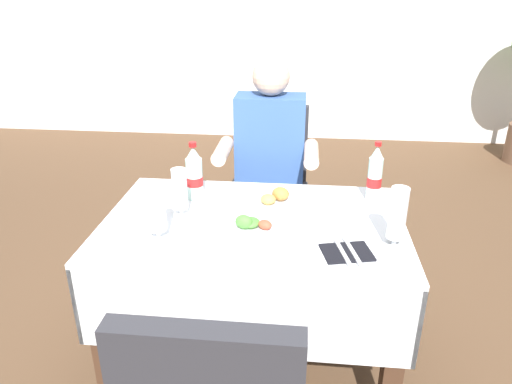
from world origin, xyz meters
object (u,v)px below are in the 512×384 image
object	(u,v)px
chair_far_diner_seat	(268,185)
seated_diner_far	(269,165)
main_dining_table	(254,257)
plate_far_diner	(274,199)
beer_glass_left	(397,218)
cola_bottle_primary	(375,175)
beer_glass_right	(156,212)
cola_bottle_secondary	(194,174)
plate_near_camera	(254,229)
napkin_cutlery_set	(347,252)
beer_glass_middle	(180,192)

from	to	relation	value
chair_far_diner_seat	seated_diner_far	size ratio (longest dim) A/B	0.77
main_dining_table	plate_far_diner	world-z (taller)	plate_far_diner
beer_glass_left	cola_bottle_primary	xyz separation A→B (m)	(-0.03, 0.39, 0.00)
plate_far_diner	beer_glass_right	world-z (taller)	beer_glass_right
seated_diner_far	main_dining_table	bearing A→B (deg)	-90.88
plate_far_diner	seated_diner_far	bearing A→B (deg)	96.70
cola_bottle_secondary	plate_near_camera	bearing A→B (deg)	-45.37
main_dining_table	napkin_cutlery_set	xyz separation A→B (m)	(0.35, -0.21, 0.18)
main_dining_table	beer_glass_middle	bearing A→B (deg)	177.42
beer_glass_right	cola_bottle_primary	distance (m)	0.93
seated_diner_far	beer_glass_right	xyz separation A→B (m)	(-0.34, -0.85, 0.13)
main_dining_table	chair_far_diner_seat	distance (m)	0.78
cola_bottle_primary	main_dining_table	bearing A→B (deg)	-153.91
chair_far_diner_seat	beer_glass_right	xyz separation A→B (m)	(-0.33, -0.96, 0.28)
plate_near_camera	beer_glass_left	size ratio (longest dim) A/B	1.05
main_dining_table	cola_bottle_secondary	distance (m)	0.44
plate_far_diner	cola_bottle_primary	world-z (taller)	cola_bottle_primary
main_dining_table	seated_diner_far	bearing A→B (deg)	89.12
chair_far_diner_seat	plate_far_diner	xyz separation A→B (m)	(0.07, -0.61, 0.19)
seated_diner_far	plate_near_camera	bearing A→B (deg)	-89.75
beer_glass_right	napkin_cutlery_set	xyz separation A→B (m)	(0.69, -0.04, -0.10)
chair_far_diner_seat	plate_near_camera	bearing A→B (deg)	-89.11
beer_glass_left	plate_far_diner	bearing A→B (deg)	145.19
cola_bottle_secondary	napkin_cutlery_set	world-z (taller)	cola_bottle_secondary
seated_diner_far	cola_bottle_primary	size ratio (longest dim) A/B	4.74
napkin_cutlery_set	chair_far_diner_seat	bearing A→B (deg)	109.48
chair_far_diner_seat	beer_glass_left	xyz separation A→B (m)	(0.52, -0.92, 0.29)
seated_diner_far	plate_far_diner	size ratio (longest dim) A/B	5.49
beer_glass_middle	napkin_cutlery_set	xyz separation A→B (m)	(0.65, -0.23, -0.10)
plate_near_camera	seated_diner_far	bearing A→B (deg)	90.25
beer_glass_right	cola_bottle_secondary	distance (m)	0.37
beer_glass_left	plate_near_camera	bearing A→B (deg)	175.46
beer_glass_middle	beer_glass_right	size ratio (longest dim) A/B	0.95
beer_glass_middle	napkin_cutlery_set	size ratio (longest dim) A/B	1.03
plate_far_diner	cola_bottle_primary	xyz separation A→B (m)	(0.42, 0.07, 0.10)
chair_far_diner_seat	beer_glass_left	distance (m)	1.10
chair_far_diner_seat	beer_glass_middle	bearing A→B (deg)	-111.10
beer_glass_right	cola_bottle_primary	xyz separation A→B (m)	(0.83, 0.42, 0.01)
plate_near_camera	cola_bottle_secondary	size ratio (longest dim) A/B	0.94
beer_glass_left	cola_bottle_secondary	size ratio (longest dim) A/B	0.89
cola_bottle_primary	cola_bottle_secondary	world-z (taller)	cola_bottle_primary
cola_bottle_secondary	cola_bottle_primary	bearing A→B (deg)	3.87
plate_near_camera	cola_bottle_primary	distance (m)	0.60
beer_glass_right	napkin_cutlery_set	size ratio (longest dim) A/B	1.08
plate_far_diner	beer_glass_right	distance (m)	0.54
plate_far_diner	cola_bottle_secondary	bearing A→B (deg)	176.86
cola_bottle_primary	napkin_cutlery_set	size ratio (longest dim) A/B	1.35
plate_near_camera	beer_glass_middle	distance (m)	0.34
cola_bottle_primary	beer_glass_right	bearing A→B (deg)	-153.23
beer_glass_left	beer_glass_middle	xyz separation A→B (m)	(-0.82, 0.16, -0.01)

